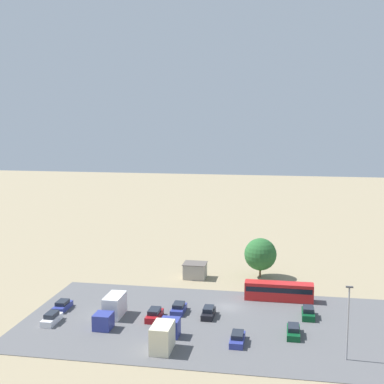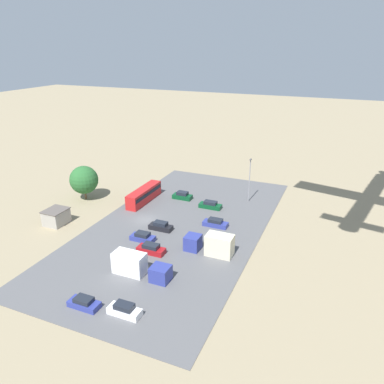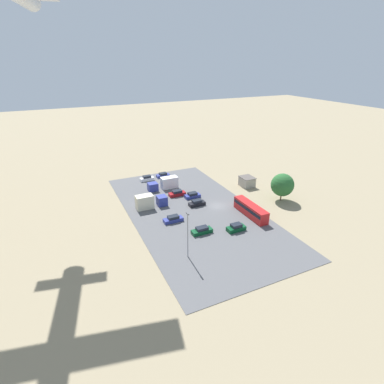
# 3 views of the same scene
# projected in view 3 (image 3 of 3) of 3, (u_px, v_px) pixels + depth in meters

# --- Properties ---
(ground_plane) EXTENTS (400.00, 400.00, 0.00)m
(ground_plane) POSITION_uv_depth(u_px,v_px,m) (218.00, 206.00, 78.92)
(ground_plane) COLOR gray
(parking_lot_surface) EXTENTS (60.15, 30.55, 0.08)m
(parking_lot_surface) POSITION_uv_depth(u_px,v_px,m) (192.00, 211.00, 76.05)
(parking_lot_surface) COLOR #565659
(parking_lot_surface) RESTS_ON ground
(shed_building) EXTENTS (4.39, 3.84, 2.93)m
(shed_building) POSITION_uv_depth(u_px,v_px,m) (247.00, 182.00, 90.69)
(shed_building) COLOR #9E998E
(shed_building) RESTS_ON ground
(bus) EXTENTS (11.38, 2.48, 3.02)m
(bus) POSITION_uv_depth(u_px,v_px,m) (251.00, 209.00, 73.43)
(bus) COLOR red
(bus) RESTS_ON ground
(parked_car_0) EXTENTS (1.82, 4.72, 1.53)m
(parked_car_0) POSITION_uv_depth(u_px,v_px,m) (202.00, 231.00, 66.28)
(parked_car_0) COLOR #0C4723
(parked_car_0) RESTS_ON ground
(parked_car_1) EXTENTS (1.93, 4.34, 1.52)m
(parked_car_1) POSITION_uv_depth(u_px,v_px,m) (193.00, 195.00, 83.27)
(parked_car_1) COLOR navy
(parked_car_1) RESTS_ON ground
(parked_car_2) EXTENTS (1.77, 4.42, 1.57)m
(parked_car_2) POSITION_uv_depth(u_px,v_px,m) (197.00, 203.00, 78.83)
(parked_car_2) COLOR black
(parked_car_2) RESTS_ON ground
(parked_car_3) EXTENTS (1.91, 4.28, 1.66)m
(parked_car_3) POSITION_uv_depth(u_px,v_px,m) (236.00, 228.00, 67.27)
(parked_car_3) COLOR #0C4723
(parked_car_3) RESTS_ON ground
(parked_car_4) EXTENTS (1.85, 4.70, 1.50)m
(parked_car_4) POSITION_uv_depth(u_px,v_px,m) (173.00, 219.00, 71.02)
(parked_car_4) COLOR navy
(parked_car_4) RESTS_ON ground
(parked_car_5) EXTENTS (1.89, 4.70, 1.59)m
(parked_car_5) POSITION_uv_depth(u_px,v_px,m) (177.00, 193.00, 84.50)
(parked_car_5) COLOR maroon
(parked_car_5) RESTS_ON ground
(parked_car_6) EXTENTS (1.87, 4.29, 1.41)m
(parked_car_6) POSITION_uv_depth(u_px,v_px,m) (163.00, 175.00, 97.91)
(parked_car_6) COLOR navy
(parked_car_6) RESTS_ON ground
(parked_car_7) EXTENTS (1.74, 4.41, 1.63)m
(parked_car_7) POSITION_uv_depth(u_px,v_px,m) (147.00, 178.00, 95.01)
(parked_car_7) COLOR silver
(parked_car_7) RESTS_ON ground
(parked_truck_0) EXTENTS (2.52, 9.04, 3.32)m
(parked_truck_0) POSITION_uv_depth(u_px,v_px,m) (165.00, 184.00, 88.87)
(parked_truck_0) COLOR navy
(parked_truck_0) RESTS_ON ground
(parked_truck_1) EXTENTS (2.60, 8.14, 3.58)m
(parked_truck_1) POSITION_uv_depth(u_px,v_px,m) (150.00, 202.00, 77.40)
(parked_truck_1) COLOR navy
(parked_truck_1) RESTS_ON ground
(tree_near_shed) EXTENTS (6.18, 6.18, 7.63)m
(tree_near_shed) POSITION_uv_depth(u_px,v_px,m) (282.00, 185.00, 80.35)
(tree_near_shed) COLOR brown
(tree_near_shed) RESTS_ON ground
(light_pole_lot_centre) EXTENTS (0.90, 0.28, 9.65)m
(light_pole_lot_centre) POSITION_uv_depth(u_px,v_px,m) (188.00, 234.00, 56.46)
(light_pole_lot_centre) COLOR gray
(light_pole_lot_centre) RESTS_ON ground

